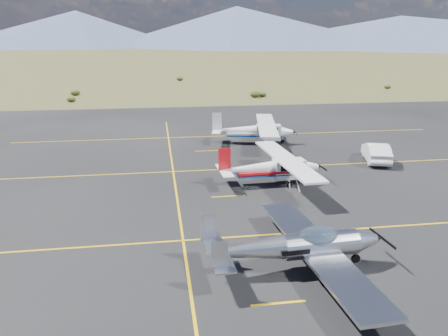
# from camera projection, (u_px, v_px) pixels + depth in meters

# --- Properties ---
(ground) EXTENTS (1600.00, 1600.00, 0.00)m
(ground) POSITION_uv_depth(u_px,v_px,m) (323.00, 251.00, 19.10)
(ground) COLOR #383D1C
(ground) RESTS_ON ground
(apron) EXTENTS (72.00, 72.00, 0.02)m
(apron) POSITION_uv_depth(u_px,v_px,m) (280.00, 197.00, 25.73)
(apron) COLOR black
(apron) RESTS_ON ground
(aircraft_low_wing) EXTENTS (7.16, 9.98, 2.17)m
(aircraft_low_wing) POSITION_uv_depth(u_px,v_px,m) (300.00, 246.00, 17.34)
(aircraft_low_wing) COLOR #B8BABF
(aircraft_low_wing) RESTS_ON apron
(aircraft_cessna) EXTENTS (5.93, 9.90, 2.51)m
(aircraft_cessna) POSITION_uv_depth(u_px,v_px,m) (271.00, 167.00, 27.67)
(aircraft_cessna) COLOR silver
(aircraft_cessna) RESTS_ON apron
(aircraft_plain) EXTENTS (6.68, 10.71, 2.70)m
(aircraft_plain) POSITION_uv_depth(u_px,v_px,m) (254.00, 130.00, 38.43)
(aircraft_plain) COLOR white
(aircraft_plain) RESTS_ON apron
(sedan) EXTENTS (2.76, 4.68, 1.46)m
(sedan) POSITION_uv_depth(u_px,v_px,m) (376.00, 152.00, 32.84)
(sedan) COLOR white
(sedan) RESTS_ON apron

